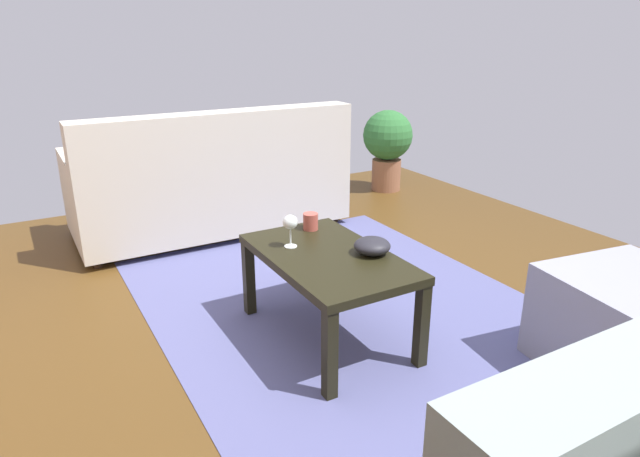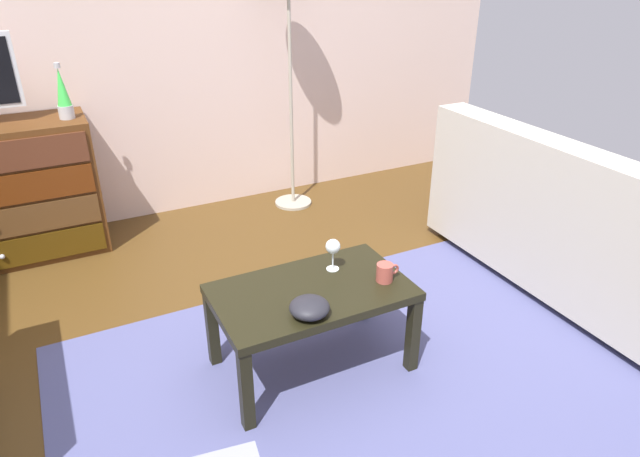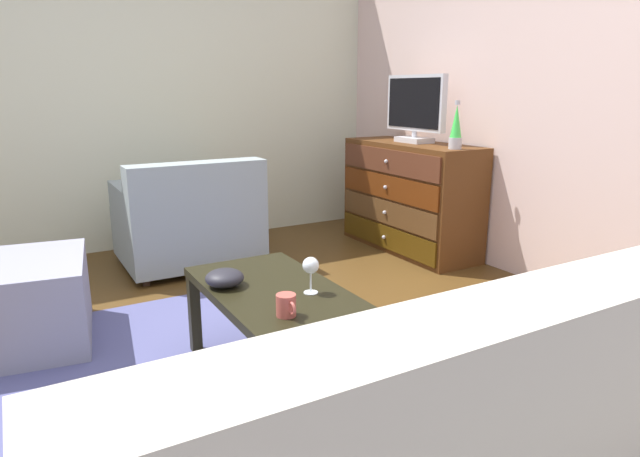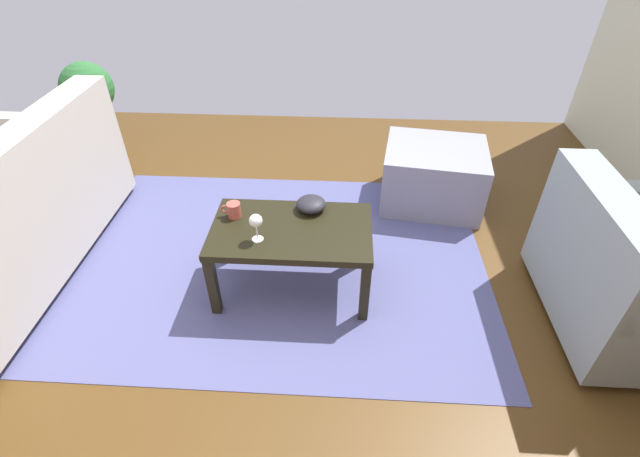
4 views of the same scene
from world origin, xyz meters
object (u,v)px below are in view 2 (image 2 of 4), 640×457
(lava_lamp, at_px, (63,94))
(mug, at_px, (385,272))
(bowl_decorative, at_px, (309,307))
(wine_glass, at_px, (333,248))
(coffee_table, at_px, (312,300))
(couch_large, at_px, (583,232))

(lava_lamp, relative_size, mug, 2.89)
(bowl_decorative, bearing_deg, mug, 11.81)
(wine_glass, bearing_deg, lava_lamp, 119.50)
(coffee_table, relative_size, bowl_decorative, 5.19)
(lava_lamp, bearing_deg, bowl_decorative, -70.68)
(couch_large, bearing_deg, coffee_table, 178.74)
(couch_large, bearing_deg, wine_glass, 174.58)
(mug, relative_size, couch_large, 0.06)
(coffee_table, xyz_separation_m, bowl_decorative, (-0.10, -0.18, 0.10))
(bowl_decorative, distance_m, couch_large, 1.80)
(wine_glass, bearing_deg, couch_large, -5.42)
(mug, distance_m, couch_large, 1.37)
(coffee_table, height_order, mug, mug)
(wine_glass, bearing_deg, coffee_table, -146.59)
(mug, height_order, bowl_decorative, mug)
(couch_large, bearing_deg, bowl_decorative, -175.54)
(lava_lamp, height_order, couch_large, lava_lamp)
(lava_lamp, xyz_separation_m, bowl_decorative, (0.68, -1.95, -0.54))
(lava_lamp, relative_size, couch_large, 0.18)
(coffee_table, distance_m, mug, 0.35)
(coffee_table, distance_m, couch_large, 1.69)
(lava_lamp, height_order, wine_glass, lava_lamp)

